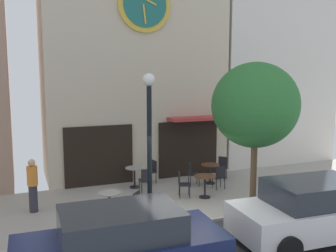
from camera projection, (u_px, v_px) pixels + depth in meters
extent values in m
cube|color=#9E998E|center=(160.00, 200.00, 13.11)|extent=(25.88, 4.91, 0.05)
cube|color=#A8A5A0|center=(190.00, 224.00, 10.86)|extent=(25.88, 0.12, 0.08)
cube|color=beige|center=(134.00, 61.00, 16.18)|extent=(7.48, 2.95, 9.53)
cylinder|color=gold|center=(145.00, 5.00, 14.48)|extent=(2.08, 0.10, 2.08)
cylinder|color=#1E6660|center=(145.00, 4.00, 14.43)|extent=(1.71, 0.04, 1.71)
cube|color=gold|center=(151.00, 2.00, 14.46)|extent=(0.45, 0.03, 0.24)
cube|color=gold|center=(144.00, 14.00, 14.42)|extent=(0.15, 0.03, 0.73)
cube|color=black|center=(99.00, 156.00, 14.60)|extent=(2.62, 0.10, 2.30)
cube|color=black|center=(188.00, 149.00, 15.96)|extent=(2.62, 0.10, 2.30)
cube|color=#B23333|center=(197.00, 118.00, 15.58)|extent=(2.39, 0.90, 0.12)
cube|color=silver|center=(266.00, 4.00, 18.61)|extent=(5.95, 3.64, 15.18)
cylinder|color=black|center=(150.00, 214.00, 11.24)|extent=(0.32, 0.32, 0.36)
cylinder|color=black|center=(149.00, 154.00, 11.00)|extent=(0.14, 0.14, 3.92)
sphere|color=white|center=(149.00, 80.00, 10.71)|extent=(0.36, 0.36, 0.36)
cylinder|color=brown|center=(253.00, 173.00, 12.08)|extent=(0.20, 0.20, 2.32)
ellipsoid|color=#2D7033|center=(256.00, 105.00, 11.79)|extent=(2.78, 2.51, 2.65)
cylinder|color=black|center=(110.00, 205.00, 11.41)|extent=(0.07, 0.07, 0.75)
cylinder|color=black|center=(110.00, 216.00, 11.46)|extent=(0.40, 0.40, 0.03)
cylinder|color=gray|center=(109.00, 193.00, 11.36)|extent=(0.68, 0.68, 0.03)
cylinder|color=black|center=(135.00, 178.00, 14.38)|extent=(0.07, 0.07, 0.76)
cylinder|color=black|center=(135.00, 187.00, 14.43)|extent=(0.40, 0.40, 0.03)
cylinder|color=gray|center=(134.00, 168.00, 14.33)|extent=(0.69, 0.69, 0.03)
cylinder|color=black|center=(205.00, 187.00, 13.22)|extent=(0.07, 0.07, 0.76)
cylinder|color=black|center=(205.00, 197.00, 13.27)|extent=(0.40, 0.40, 0.03)
cylinder|color=brown|center=(205.00, 176.00, 13.17)|extent=(0.75, 0.75, 0.03)
cylinder|color=black|center=(210.00, 174.00, 14.91)|extent=(0.07, 0.07, 0.75)
cylinder|color=black|center=(210.00, 183.00, 14.96)|extent=(0.40, 0.40, 0.03)
cylinder|color=brown|center=(210.00, 165.00, 14.86)|extent=(0.72, 0.72, 0.03)
cube|color=black|center=(131.00, 206.00, 11.09)|extent=(0.57, 0.57, 0.04)
cube|color=black|center=(137.00, 199.00, 10.99)|extent=(0.29, 0.30, 0.45)
cylinder|color=black|center=(129.00, 211.00, 11.34)|extent=(0.03, 0.03, 0.45)
cylinder|color=black|center=(123.00, 215.00, 11.02)|extent=(0.03, 0.03, 0.45)
cylinder|color=black|center=(139.00, 212.00, 11.21)|extent=(0.03, 0.03, 0.45)
cylinder|color=black|center=(134.00, 216.00, 10.90)|extent=(0.03, 0.03, 0.45)
cube|color=black|center=(150.00, 172.00, 14.93)|extent=(0.47, 0.47, 0.04)
cube|color=black|center=(154.00, 166.00, 15.00)|extent=(0.11, 0.38, 0.45)
cylinder|color=black|center=(144.00, 177.00, 15.02)|extent=(0.03, 0.03, 0.45)
cylinder|color=black|center=(148.00, 179.00, 14.73)|extent=(0.03, 0.03, 0.45)
cylinder|color=black|center=(152.00, 176.00, 15.20)|extent=(0.03, 0.03, 0.45)
cylinder|color=black|center=(156.00, 178.00, 14.91)|extent=(0.03, 0.03, 0.45)
cube|color=black|center=(221.00, 168.00, 15.49)|extent=(0.56, 0.56, 0.04)
cube|color=black|center=(223.00, 162.00, 15.62)|extent=(0.28, 0.31, 0.45)
cylinder|color=black|center=(216.00, 174.00, 15.45)|extent=(0.03, 0.03, 0.45)
cylinder|color=black|center=(224.00, 175.00, 15.30)|extent=(0.03, 0.03, 0.45)
cylinder|color=black|center=(219.00, 172.00, 15.75)|extent=(0.03, 0.03, 0.45)
cylinder|color=black|center=(227.00, 173.00, 15.60)|extent=(0.03, 0.03, 0.45)
cube|color=black|center=(184.00, 184.00, 13.26)|extent=(0.51, 0.51, 0.04)
cube|color=black|center=(179.00, 178.00, 13.22)|extent=(0.16, 0.37, 0.45)
cylinder|color=black|center=(190.00, 192.00, 13.13)|extent=(0.03, 0.03, 0.45)
cylinder|color=black|center=(189.00, 189.00, 13.47)|extent=(0.03, 0.03, 0.45)
cylinder|color=black|center=(180.00, 192.00, 13.12)|extent=(0.03, 0.03, 0.45)
cylinder|color=black|center=(179.00, 189.00, 13.45)|extent=(0.03, 0.03, 0.45)
cube|color=black|center=(219.00, 177.00, 14.23)|extent=(0.42, 0.42, 0.04)
cube|color=black|center=(221.00, 172.00, 14.03)|extent=(0.38, 0.06, 0.45)
cylinder|color=black|center=(221.00, 181.00, 14.48)|extent=(0.03, 0.03, 0.45)
cylinder|color=black|center=(212.00, 182.00, 14.37)|extent=(0.03, 0.03, 0.45)
cylinder|color=black|center=(225.00, 183.00, 14.16)|extent=(0.03, 0.03, 0.45)
cylinder|color=black|center=(216.00, 184.00, 14.05)|extent=(0.03, 0.03, 0.45)
cube|color=black|center=(194.00, 174.00, 14.63)|extent=(0.47, 0.47, 0.04)
cube|color=black|center=(189.00, 169.00, 14.56)|extent=(0.12, 0.38, 0.45)
cylinder|color=black|center=(199.00, 181.00, 14.52)|extent=(0.03, 0.03, 0.45)
cylinder|color=black|center=(197.00, 178.00, 14.85)|extent=(0.03, 0.03, 0.45)
cylinder|color=black|center=(190.00, 181.00, 14.46)|extent=(0.03, 0.03, 0.45)
cylinder|color=black|center=(188.00, 179.00, 14.79)|extent=(0.03, 0.03, 0.45)
cube|color=black|center=(145.00, 180.00, 13.77)|extent=(0.41, 0.41, 0.04)
cube|color=black|center=(146.00, 175.00, 13.58)|extent=(0.38, 0.05, 0.45)
cylinder|color=black|center=(148.00, 185.00, 14.02)|extent=(0.03, 0.03, 0.45)
cylinder|color=black|center=(139.00, 186.00, 13.91)|extent=(0.03, 0.03, 0.45)
cylinder|color=black|center=(151.00, 187.00, 13.70)|extent=(0.03, 0.03, 0.45)
cylinder|color=black|center=(142.00, 188.00, 13.59)|extent=(0.03, 0.03, 0.45)
cylinder|color=#2D2D38|center=(33.00, 199.00, 11.84)|extent=(0.32, 0.32, 0.85)
cylinder|color=orange|center=(32.00, 176.00, 11.74)|extent=(0.40, 0.40, 0.60)
sphere|color=tan|center=(32.00, 163.00, 11.69)|extent=(0.22, 0.22, 0.22)
cube|color=#262B33|center=(121.00, 224.00, 7.76)|extent=(2.44, 1.64, 0.60)
cylinder|color=black|center=(170.00, 239.00, 9.21)|extent=(0.64, 0.23, 0.64)
cube|color=white|center=(314.00, 216.00, 9.91)|extent=(4.39, 2.02, 0.75)
cube|color=#262B33|center=(316.00, 192.00, 9.82)|extent=(2.49, 1.70, 0.60)
cylinder|color=black|center=(333.00, 209.00, 11.24)|extent=(0.65, 0.25, 0.64)
cylinder|color=black|center=(289.00, 249.00, 8.65)|extent=(0.65, 0.25, 0.64)
cylinder|color=black|center=(248.00, 221.00, 10.34)|extent=(0.65, 0.25, 0.64)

